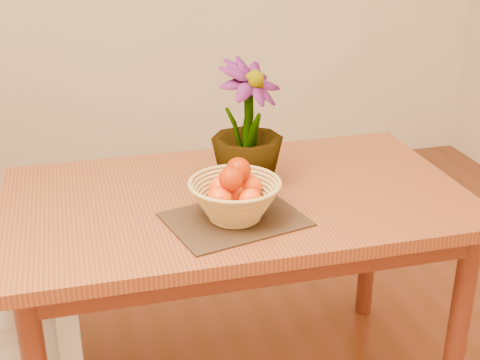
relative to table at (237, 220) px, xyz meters
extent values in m
cube|color=brown|center=(0.00, 0.00, 0.07)|extent=(1.40, 0.80, 0.04)
cube|color=#542113|center=(0.00, 0.00, 0.01)|extent=(1.28, 0.68, 0.08)
cylinder|color=#542113|center=(0.62, -0.32, -0.31)|extent=(0.06, 0.06, 0.71)
cylinder|color=#542113|center=(-0.62, 0.32, -0.31)|extent=(0.06, 0.06, 0.71)
cylinder|color=#542113|center=(0.62, 0.32, -0.31)|extent=(0.06, 0.06, 0.71)
cube|color=#382414|center=(-0.05, -0.17, 0.09)|extent=(0.42, 0.35, 0.01)
cylinder|color=tan|center=(-0.05, -0.17, 0.10)|extent=(0.13, 0.13, 0.01)
sphere|color=#FF3704|center=(-0.05, -0.17, 0.17)|extent=(0.06, 0.06, 0.06)
sphere|color=#FF3704|center=(0.00, -0.13, 0.17)|extent=(0.07, 0.07, 0.07)
sphere|color=#FF3704|center=(-0.08, -0.12, 0.17)|extent=(0.06, 0.06, 0.06)
sphere|color=#FF3704|center=(-0.10, -0.20, 0.17)|extent=(0.07, 0.07, 0.07)
sphere|color=#FF3704|center=(-0.02, -0.22, 0.17)|extent=(0.06, 0.06, 0.06)
sphere|color=#FF3704|center=(-0.03, -0.14, 0.23)|extent=(0.07, 0.07, 0.07)
sphere|color=#FF3704|center=(-0.07, -0.19, 0.23)|extent=(0.07, 0.07, 0.07)
sphere|color=#FF3704|center=(-0.03, -0.14, 0.23)|extent=(0.07, 0.07, 0.07)
sphere|color=#FF3704|center=(-0.07, -0.19, 0.23)|extent=(0.07, 0.07, 0.07)
imported|color=#174A15|center=(0.05, 0.06, 0.28)|extent=(0.31, 0.31, 0.39)
camera|label=1|loc=(-0.46, -1.79, 0.95)|focal=50.00mm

